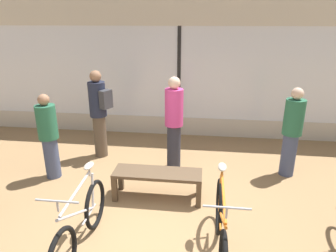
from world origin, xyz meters
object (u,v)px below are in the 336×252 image
at_px(customer_near_rack, 174,121).
at_px(display_bench, 158,177).
at_px(customer_by_window, 292,131).
at_px(customer_near_bench, 99,111).
at_px(customer_mid_floor, 49,135).
at_px(bicycle_right, 221,229).
at_px(bicycle_left, 81,225).

bearing_deg(customer_near_rack, display_bench, -97.32).
bearing_deg(customer_by_window, customer_near_bench, 174.41).
xyz_separation_m(customer_by_window, customer_mid_floor, (-4.26, -0.62, -0.05)).
bearing_deg(bicycle_right, customer_near_rack, 109.30).
distance_m(display_bench, customer_near_rack, 1.24).
height_order(bicycle_right, customer_mid_floor, customer_mid_floor).
height_order(bicycle_left, display_bench, bicycle_left).
relative_size(display_bench, customer_near_bench, 0.78).
bearing_deg(customer_near_rack, customer_mid_floor, -163.09).
xyz_separation_m(bicycle_left, customer_near_rack, (0.89, 2.37, 0.57)).
bearing_deg(bicycle_left, customer_by_window, 37.93).
xyz_separation_m(customer_by_window, customer_near_bench, (-3.68, 0.36, 0.12)).
bearing_deg(customer_mid_floor, bicycle_left, -53.77).
relative_size(bicycle_right, customer_by_window, 1.09).
bearing_deg(customer_mid_floor, customer_near_rack, 16.91).
xyz_separation_m(customer_near_rack, customer_by_window, (2.11, -0.03, -0.08)).
height_order(customer_by_window, customer_mid_floor, customer_by_window).
bearing_deg(display_bench, customer_by_window, 25.32).
xyz_separation_m(customer_near_rack, customer_mid_floor, (-2.15, -0.65, -0.13)).
distance_m(bicycle_right, customer_near_bench, 3.57).
bearing_deg(customer_near_bench, customer_near_rack, -11.85).
xyz_separation_m(customer_near_rack, customer_near_bench, (-1.56, 0.33, 0.04)).
relative_size(bicycle_right, customer_mid_floor, 1.16).
relative_size(bicycle_left, display_bench, 1.19).
relative_size(bicycle_right, customer_near_bench, 1.00).
xyz_separation_m(bicycle_left, display_bench, (0.75, 1.27, 0.01)).
bearing_deg(display_bench, bicycle_left, -120.40).
height_order(bicycle_left, customer_mid_floor, customer_mid_floor).
bearing_deg(customer_near_rack, bicycle_right, -70.70).
xyz_separation_m(display_bench, customer_near_bench, (-1.42, 1.43, 0.60)).
bearing_deg(customer_near_bench, customer_by_window, -5.59).
distance_m(display_bench, customer_near_bench, 2.10).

